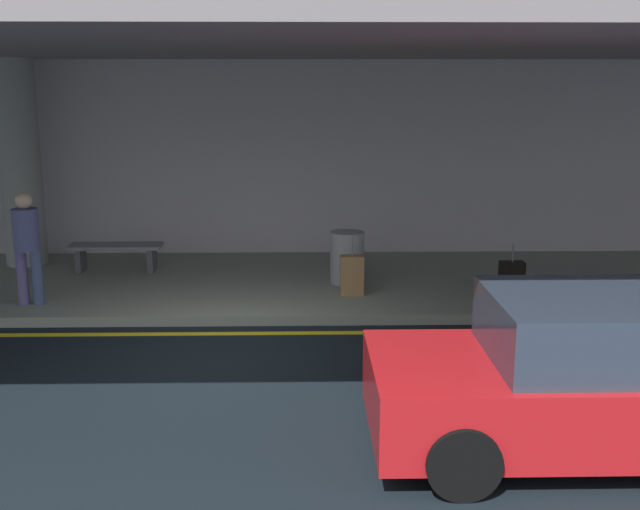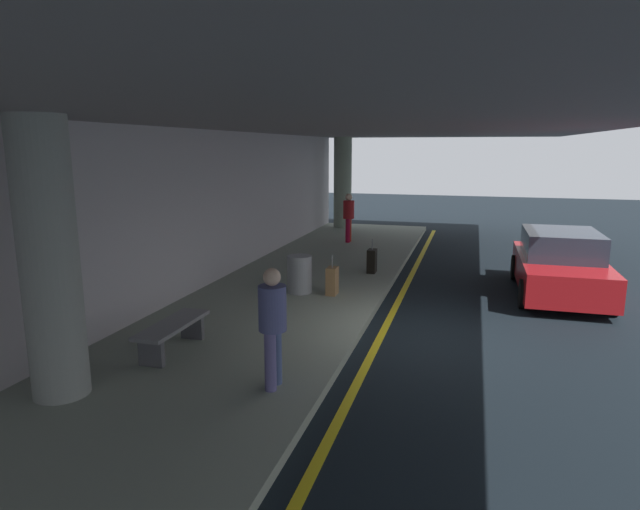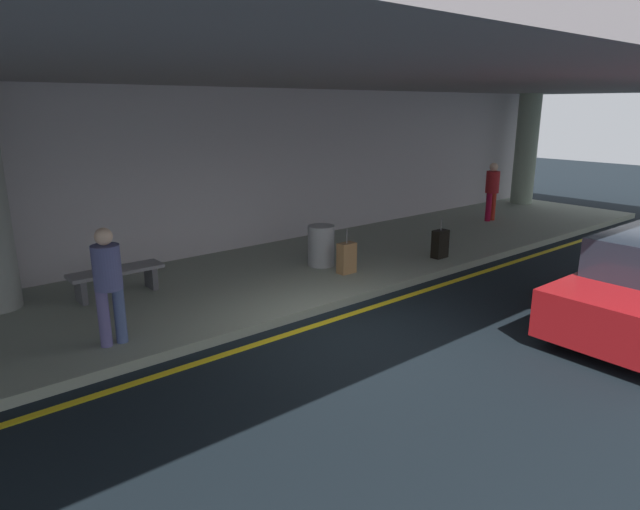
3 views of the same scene
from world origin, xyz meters
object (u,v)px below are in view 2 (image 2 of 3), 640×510
Objects in this scene: support_column_far_left at (49,261)px; trash_bin_steel at (300,274)px; support_column_left_mid at (343,183)px; suitcase_upright_primary at (332,281)px; person_waiting_for_ride at (349,214)px; suitcase_upright_secondary at (372,261)px; car_red at (560,265)px; traveler_with_luggage at (273,320)px; bench_metal at (173,331)px.

support_column_far_left is 4.29× the size of trash_bin_steel.
suitcase_upright_primary is at bearing -167.67° from support_column_left_mid.
person_waiting_for_ride is 1.87× the size of suitcase_upright_secondary.
car_red is 8.14m from traveler_with_luggage.
bench_metal is (0.79, 2.03, -0.61)m from traveler_with_luggage.
suitcase_upright_primary is 0.56× the size of bench_metal.
support_column_far_left is at bearing -132.48° from person_waiting_for_ride.
person_waiting_for_ride is at bearing 3.58° from trash_bin_steel.
suitcase_upright_primary is (5.78, -2.23, -1.51)m from support_column_far_left.
support_column_left_mid is at bearing 0.00° from support_column_far_left.
support_column_left_mid is at bearing 69.27° from person_waiting_for_ride.
suitcase_upright_secondary is at bearing -107.19° from person_waiting_for_ride.
person_waiting_for_ride is at bearing 19.60° from suitcase_upright_secondary.
support_column_far_left is 2.17× the size of traveler_with_luggage.
suitcase_upright_primary is at bearing -21.73° from bench_metal.
bench_metal is (-5.96, 6.56, -0.21)m from car_red.
suitcase_upright_primary is (4.81, 0.42, -0.65)m from traveler_with_luggage.
person_waiting_for_ride is (12.54, -1.05, -0.86)m from support_column_far_left.
car_red is 2.44× the size of traveler_with_luggage.
suitcase_upright_secondary reaches higher than bench_metal.
traveler_with_luggage is 1.87× the size of suitcase_upright_primary.
traveler_with_luggage is 1.05× the size of bench_metal.
suitcase_upright_primary is at bearing 168.07° from suitcase_upright_secondary.
suitcase_upright_secondary is 2.70m from trash_bin_steel.
bench_metal is at bearing -177.47° from support_column_left_mid.
suitcase_upright_primary is at bearing -117.78° from person_waiting_for_ride.
trash_bin_steel is (4.78, 1.18, -0.54)m from traveler_with_luggage.
support_column_left_mid reaches higher than car_red.
car_red is (7.72, -7.19, -1.26)m from support_column_far_left.
traveler_with_luggage reaches higher than bench_metal.
support_column_far_left reaches higher than suitcase_upright_secondary.
support_column_left_mid reaches higher than suitcase_upright_primary.
support_column_far_left and support_column_left_mid have the same top height.
support_column_left_mid is at bearing 2.53° from bench_metal.
car_red is 4.52m from suitcase_upright_secondary.
support_column_left_mid is 8.44m from suitcase_upright_secondary.
support_column_left_mid reaches higher than trash_bin_steel.
bench_metal is (-14.24, -0.63, -1.47)m from support_column_left_mid.
trash_bin_steel is (-10.25, -1.48, -1.40)m from support_column_left_mid.
car_red is 7.81m from person_waiting_for_ride.
suitcase_upright_primary is at bearing -137.05° from traveler_with_luggage.
suitcase_upright_primary is at bearing -21.11° from support_column_far_left.
bench_metal is at bearing -19.67° from support_column_far_left.
person_waiting_for_ride is at bearing 7.57° from suitcase_upright_primary.
suitcase_upright_primary and suitcase_upright_secondary have the same top height.
person_waiting_for_ride is at bearing -4.81° from support_column_far_left.
traveler_with_luggage is (0.97, -2.66, -0.86)m from support_column_far_left.
trash_bin_steel is (-0.04, 0.75, 0.11)m from suitcase_upright_primary.
trash_bin_steel is (-2.40, 1.22, 0.11)m from suitcase_upright_secondary.
suitcase_upright_secondary is (2.37, -0.46, 0.00)m from suitcase_upright_primary.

